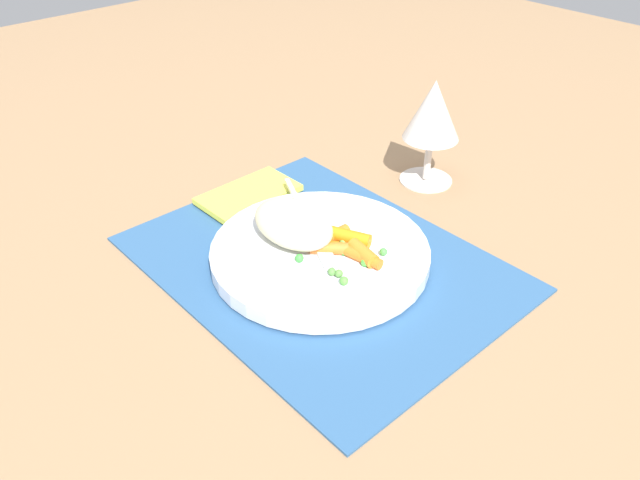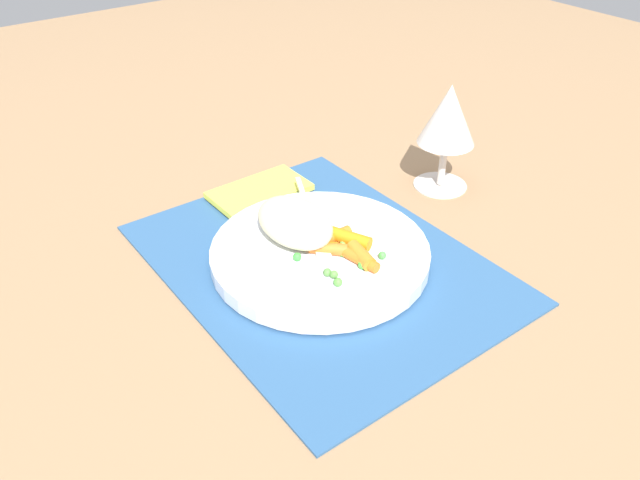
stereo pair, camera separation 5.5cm
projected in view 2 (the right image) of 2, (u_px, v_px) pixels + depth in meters
The scene contains 9 objects.
ground_plane at pixel (320, 264), 0.73m from camera, with size 2.40×2.40×0.00m, color #997551.
placemat at pixel (320, 262), 0.73m from camera, with size 0.42×0.32×0.01m, color #2D5684.
plate at pixel (320, 254), 0.72m from camera, with size 0.25×0.25×0.02m, color white.
rice_mound at pixel (295, 222), 0.72m from camera, with size 0.11×0.07×0.04m, color beige.
carrot_portion at pixel (343, 247), 0.71m from camera, with size 0.09×0.07×0.02m.
pea_scatter at pixel (346, 261), 0.69m from camera, with size 0.08×0.09×0.01m.
fork at pixel (315, 229), 0.74m from camera, with size 0.19×0.10×0.01m.
wine_glass at pixel (448, 118), 0.83m from camera, with size 0.08×0.08×0.15m.
napkin at pixel (260, 191), 0.85m from camera, with size 0.07×0.13×0.01m, color #EAE54C.
Camera 2 is at (0.47, -0.35, 0.44)m, focal length 35.63 mm.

